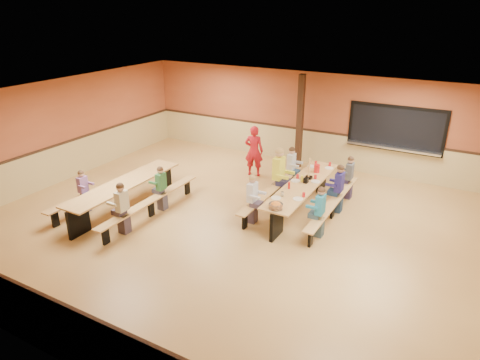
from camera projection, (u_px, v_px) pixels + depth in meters
The scene contains 23 objects.
ground at pixel (237, 225), 10.37m from camera, with size 12.00×12.00×0.00m, color #A2763D.
room_envelope at pixel (237, 199), 10.10m from camera, with size 12.04×10.04×3.02m.
kitchen_pass_through at pixel (395, 131), 12.64m from camera, with size 2.78×0.28×1.38m.
structural_post at pixel (300, 123), 13.43m from camera, with size 0.18×0.18×3.00m, color black.
cafeteria_table_main at pixel (302, 192), 10.90m from camera, with size 1.91×3.70×0.74m.
cafeteria_table_second at pixel (125, 190), 10.98m from camera, with size 1.91×3.70×0.74m.
seated_child_white_left at pixel (252, 199), 10.29m from camera, with size 0.37×0.31×1.22m, color silver, non-canonical shape.
seated_adult_yellow at pixel (278, 174), 11.47m from camera, with size 0.48×0.39×1.44m, color yellow, non-canonical shape.
seated_child_grey_left at pixel (291, 168), 12.23m from camera, with size 0.37×0.31×1.22m, color silver, non-canonical shape.
seated_child_teal_right at pixel (320, 212), 9.67m from camera, with size 0.37×0.30×1.20m, color teal, non-canonical shape.
seated_child_navy_right at pixel (339, 189), 10.81m from camera, with size 0.39×0.32×1.26m, color navy, non-canonical shape.
seated_child_char_right at pixel (349, 178), 11.59m from camera, with size 0.36×0.29×1.19m, color #46494F, non-canonical shape.
seated_child_purple_sec at pixel (84, 191), 10.84m from camera, with size 0.32×0.26×1.11m, color #815588, non-canonical shape.
seated_child_green_sec at pixel (161, 188), 10.95m from camera, with size 0.35×0.28×1.16m, color #306938, non-canonical shape.
seated_child_tan_sec at pixel (123, 209), 9.80m from camera, with size 0.38×0.31×1.23m, color beige, non-canonical shape.
standing_woman at pixel (254, 151), 13.09m from camera, with size 0.58×0.38×1.58m, color #AF141D.
punch_pitcher at pixel (317, 168), 11.53m from camera, with size 0.16×0.16×0.22m, color red.
chip_bowl at pixel (276, 206), 9.50m from camera, with size 0.32×0.32×0.15m, color orange, non-canonical shape.
napkin_dispenser at pixel (306, 180), 10.88m from camera, with size 0.10×0.14×0.13m, color black.
condiment_mustard at pixel (302, 179), 10.92m from camera, with size 0.06×0.06×0.17m, color yellow.
condiment_ketchup at pixel (289, 185), 10.52m from camera, with size 0.06×0.06×0.17m, color #B2140F.
table_paddle at pixel (309, 174), 11.11m from camera, with size 0.16×0.16×0.56m.
place_settings at pixel (303, 182), 10.80m from camera, with size 0.65×3.30×0.11m, color beige, non-canonical shape.
Camera 1 is at (4.51, -7.97, 4.99)m, focal length 32.00 mm.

